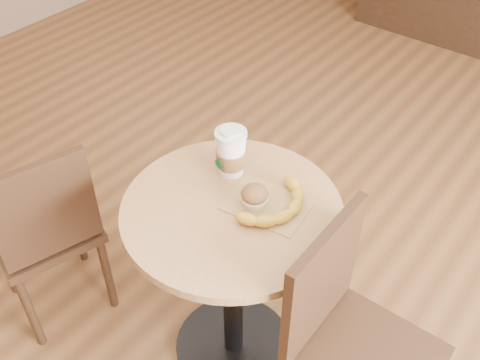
{
  "coord_description": "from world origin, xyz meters",
  "views": [
    {
      "loc": [
        0.67,
        -0.82,
        1.91
      ],
      "look_at": [
        -0.08,
        0.15,
        0.83
      ],
      "focal_mm": 42.0,
      "sensor_mm": 36.0,
      "label": 1
    }
  ],
  "objects_px": {
    "cafe_table": "(232,258)",
    "chair_left": "(45,230)",
    "coffee_cup": "(231,153)",
    "muffin": "(254,197)",
    "chair_right": "(349,342)",
    "banana": "(279,205)"
  },
  "relations": [
    {
      "from": "chair_left",
      "to": "cafe_table",
      "type": "bearing_deg",
      "value": 129.0
    },
    {
      "from": "muffin",
      "to": "coffee_cup",
      "type": "bearing_deg",
      "value": 151.83
    },
    {
      "from": "muffin",
      "to": "chair_right",
      "type": "bearing_deg",
      "value": -8.34
    },
    {
      "from": "chair_right",
      "to": "muffin",
      "type": "distance_m",
      "value": 0.5
    },
    {
      "from": "cafe_table",
      "to": "chair_left",
      "type": "distance_m",
      "value": 0.7
    },
    {
      "from": "muffin",
      "to": "cafe_table",
      "type": "bearing_deg",
      "value": -139.52
    },
    {
      "from": "chair_left",
      "to": "chair_right",
      "type": "height_order",
      "value": "chair_right"
    },
    {
      "from": "chair_left",
      "to": "muffin",
      "type": "distance_m",
      "value": 0.83
    },
    {
      "from": "chair_right",
      "to": "banana",
      "type": "xyz_separation_m",
      "value": [
        -0.32,
        0.09,
        0.29
      ]
    },
    {
      "from": "cafe_table",
      "to": "muffin",
      "type": "distance_m",
      "value": 0.28
    },
    {
      "from": "chair_left",
      "to": "banana",
      "type": "distance_m",
      "value": 0.9
    },
    {
      "from": "chair_left",
      "to": "banana",
      "type": "height_order",
      "value": "chair_left"
    },
    {
      "from": "cafe_table",
      "to": "banana",
      "type": "height_order",
      "value": "banana"
    },
    {
      "from": "cafe_table",
      "to": "muffin",
      "type": "bearing_deg",
      "value": 40.48
    },
    {
      "from": "muffin",
      "to": "banana",
      "type": "relative_size",
      "value": 0.3
    },
    {
      "from": "chair_left",
      "to": "muffin",
      "type": "bearing_deg",
      "value": 130.57
    },
    {
      "from": "coffee_cup",
      "to": "banana",
      "type": "bearing_deg",
      "value": -0.49
    },
    {
      "from": "chair_left",
      "to": "chair_right",
      "type": "xyz_separation_m",
      "value": [
        1.09,
        0.25,
        0.03
      ]
    },
    {
      "from": "chair_left",
      "to": "muffin",
      "type": "xyz_separation_m",
      "value": [
        0.7,
        0.31,
        0.34
      ]
    },
    {
      "from": "cafe_table",
      "to": "coffee_cup",
      "type": "xyz_separation_m",
      "value": [
        -0.1,
        0.13,
        0.31
      ]
    },
    {
      "from": "cafe_table",
      "to": "chair_left",
      "type": "relative_size",
      "value": 0.91
    },
    {
      "from": "coffee_cup",
      "to": "muffin",
      "type": "distance_m",
      "value": 0.18
    }
  ]
}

